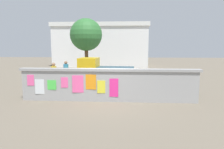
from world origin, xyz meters
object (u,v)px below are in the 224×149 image
object	(u,v)px
bicycle_near	(163,79)
bicycle_far	(141,89)
auto_rickshaw_truck	(104,72)
motorcycle	(167,83)
person_walking	(66,70)
tree_roadside	(86,35)
person_bystander	(54,73)

from	to	relation	value
bicycle_near	bicycle_far	xyz separation A→B (m)	(-1.75, -3.51, 0.00)
auto_rickshaw_truck	bicycle_near	world-z (taller)	auto_rickshaw_truck
motorcycle	person_walking	size ratio (longest dim) A/B	1.17
motorcycle	tree_roadside	size ratio (longest dim) A/B	0.36
tree_roadside	bicycle_near	bearing A→B (deg)	-39.68
motorcycle	bicycle_far	xyz separation A→B (m)	(-1.62, -1.26, -0.10)
bicycle_near	person_walking	xyz separation A→B (m)	(-6.68, -0.50, 0.62)
bicycle_near	auto_rickshaw_truck	bearing A→B (deg)	-169.34
person_walking	person_bystander	world-z (taller)	same
bicycle_near	person_walking	distance (m)	6.73
bicycle_far	person_walking	xyz separation A→B (m)	(-4.93, 3.01, 0.62)
bicycle_far	bicycle_near	bearing A→B (deg)	63.52
bicycle_near	person_walking	bearing A→B (deg)	-175.70
person_walking	motorcycle	bearing A→B (deg)	-14.89
motorcycle	person_walking	world-z (taller)	person_walking
person_bystander	tree_roadside	world-z (taller)	tree_roadside
auto_rickshaw_truck	tree_roadside	distance (m)	7.03
motorcycle	bicycle_far	distance (m)	2.06
bicycle_far	person_bystander	distance (m)	5.54
person_walking	person_bystander	xyz separation A→B (m)	(-0.35, -1.44, 0.00)
tree_roadside	person_walking	bearing A→B (deg)	-93.20
bicycle_far	person_bystander	xyz separation A→B (m)	(-5.28, 1.56, 0.62)
tree_roadside	person_bystander	bearing A→B (deg)	-95.28
person_walking	bicycle_far	bearing A→B (deg)	-31.35
motorcycle	person_bystander	distance (m)	6.93
bicycle_near	person_bystander	xyz separation A→B (m)	(-7.02, -1.94, 0.62)
motorcycle	person_walking	distance (m)	6.80
auto_rickshaw_truck	tree_roadside	world-z (taller)	tree_roadside
auto_rickshaw_truck	motorcycle	bearing A→B (deg)	-20.70
motorcycle	bicycle_near	size ratio (longest dim) A/B	1.14
auto_rickshaw_truck	motorcycle	size ratio (longest dim) A/B	1.94
person_bystander	motorcycle	bearing A→B (deg)	-2.49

